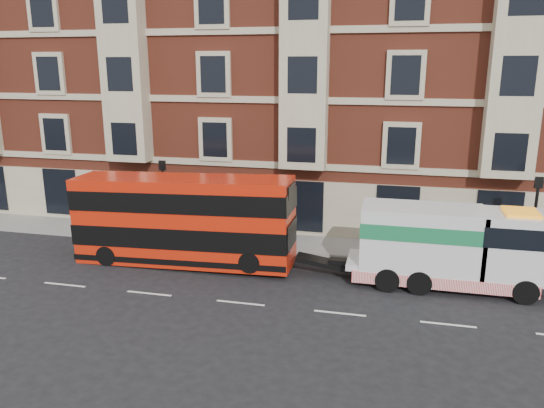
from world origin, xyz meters
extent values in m
plane|color=black|center=(0.00, 0.00, 0.00)|extent=(120.00, 120.00, 0.00)
cube|color=slate|center=(0.00, 7.50, 0.07)|extent=(90.00, 3.00, 0.15)
cube|color=brown|center=(0.50, 15.00, 9.00)|extent=(45.00, 12.00, 18.00)
cylinder|color=black|center=(-6.00, 6.20, 2.15)|extent=(0.14, 0.14, 4.00)
cube|color=black|center=(-6.00, 6.20, 4.25)|extent=(0.35, 0.15, 0.50)
cylinder|color=black|center=(12.00, 6.20, 2.15)|extent=(0.14, 0.14, 4.00)
cube|color=black|center=(12.00, 6.20, 4.25)|extent=(0.35, 0.15, 0.50)
cube|color=red|center=(-3.87, 3.61, 2.19)|extent=(10.44, 2.33, 4.10)
cube|color=black|center=(-3.87, 3.61, 1.58)|extent=(10.48, 2.39, 0.98)
cube|color=black|center=(-3.87, 3.61, 3.26)|extent=(10.48, 2.39, 0.93)
cylinder|color=black|center=(-7.41, 2.56, 0.48)|extent=(0.97, 0.30, 0.97)
cylinder|color=black|center=(-7.41, 4.66, 0.48)|extent=(0.97, 0.30, 0.97)
cylinder|color=black|center=(-0.33, 2.56, 0.76)|extent=(0.97, 0.30, 0.97)
cylinder|color=black|center=(-0.33, 4.66, 0.76)|extent=(0.97, 0.30, 0.97)
cube|color=silver|center=(8.13, 3.61, 0.89)|extent=(8.39, 2.14, 0.28)
cube|color=silver|center=(10.84, 3.61, 2.10)|extent=(2.98, 2.33, 2.70)
cube|color=silver|center=(7.01, 3.61, 2.14)|extent=(5.03, 2.33, 2.70)
cube|color=#186D3F|center=(7.01, 3.61, 2.61)|extent=(5.08, 2.37, 0.65)
cube|color=red|center=(7.95, 3.61, 0.56)|extent=(7.46, 2.39, 0.51)
cylinder|color=black|center=(11.12, 2.56, 0.51)|extent=(1.03, 0.33, 1.03)
cylinder|color=black|center=(11.12, 4.66, 0.51)|extent=(1.03, 0.33, 1.03)
cylinder|color=black|center=(7.01, 2.56, 0.51)|extent=(1.03, 0.37, 1.03)
cylinder|color=black|center=(7.01, 4.66, 0.51)|extent=(1.03, 0.37, 1.03)
cylinder|color=black|center=(5.71, 2.56, 0.51)|extent=(1.03, 0.37, 1.03)
cylinder|color=black|center=(5.71, 4.66, 0.51)|extent=(1.03, 0.37, 1.03)
imported|color=#17252E|center=(-7.95, 7.78, 0.94)|extent=(0.63, 0.47, 1.57)
camera|label=1|loc=(5.72, -18.81, 9.31)|focal=35.00mm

